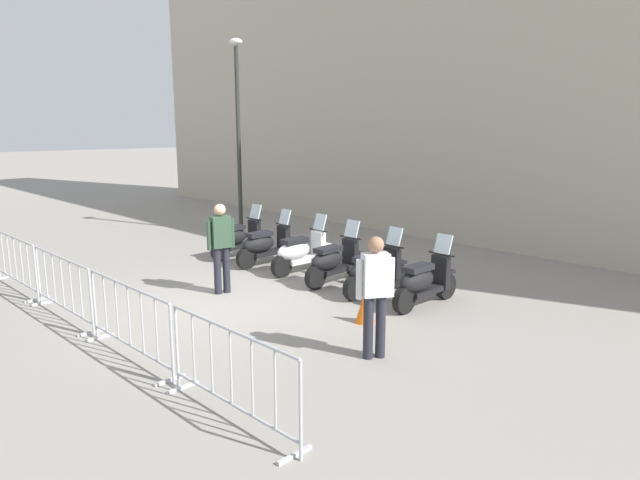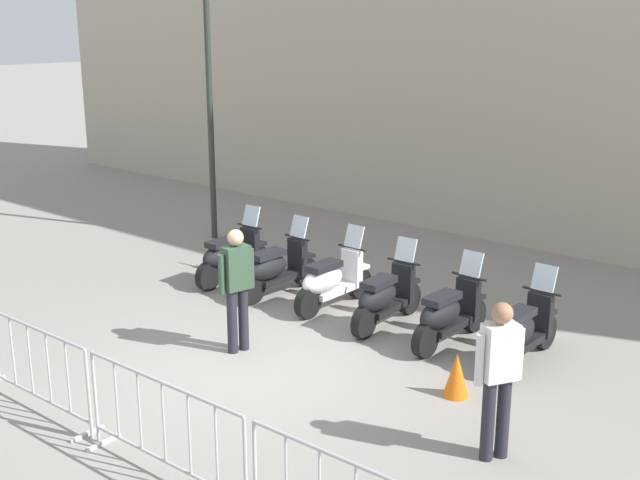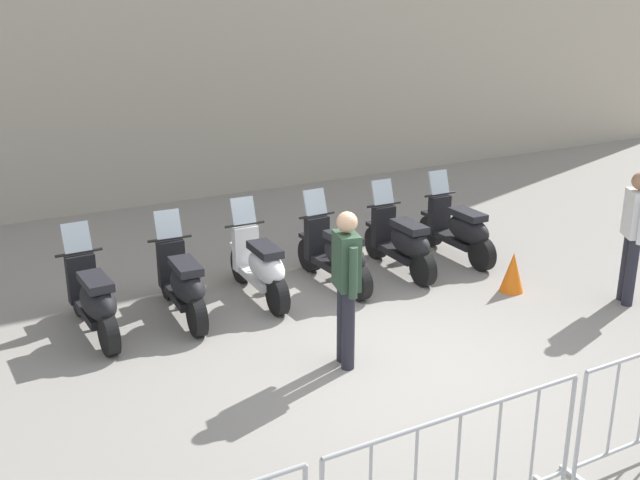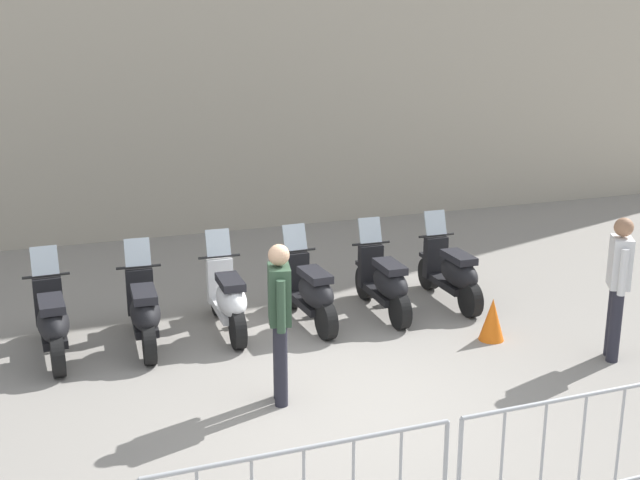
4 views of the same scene
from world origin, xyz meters
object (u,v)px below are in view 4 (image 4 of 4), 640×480
motorcycle_1 (144,312)px  motorcycle_4 (384,283)px  officer_near_row_end (618,280)px  officer_mid_plaza (280,314)px  motorcycle_5 (452,273)px  motorcycle_0 (52,322)px  motorcycle_2 (228,299)px  motorcycle_3 (310,292)px  barrier_segment_2 (581,454)px  traffic_cone (492,319)px

motorcycle_1 → motorcycle_4: size_ratio=1.00×
officer_near_row_end → officer_mid_plaza: same height
motorcycle_5 → officer_near_row_end: bearing=-61.1°
motorcycle_0 → motorcycle_2: bearing=10.9°
motorcycle_3 → officer_near_row_end: size_ratio=0.99×
officer_near_row_end → officer_mid_plaza: 4.06m
officer_near_row_end → motorcycle_2: bearing=158.7°
motorcycle_3 → officer_mid_plaza: (-0.72, -2.14, 0.53)m
motorcycle_0 → motorcycle_1: 1.07m
motorcycle_1 → motorcycle_3: size_ratio=1.01×
motorcycle_2 → motorcycle_5: size_ratio=1.00×
motorcycle_1 → barrier_segment_2: 5.49m
traffic_cone → motorcycle_3: bearing=155.6°
motorcycle_3 → motorcycle_4: same height
motorcycle_0 → officer_mid_plaza: 3.03m
officer_mid_plaza → traffic_cone: 3.17m
motorcycle_4 → barrier_segment_2: 4.74m
motorcycle_4 → traffic_cone: size_ratio=3.14×
motorcycle_2 → traffic_cone: size_ratio=3.14×
motorcycle_0 → officer_near_row_end: officer_near_row_end is taller
motorcycle_0 → motorcycle_5: same height
motorcycle_2 → motorcycle_3: size_ratio=1.01×
motorcycle_5 → motorcycle_3: bearing=-169.4°
officer_near_row_end → motorcycle_0: bearing=168.7°
motorcycle_0 → officer_mid_plaza: bearing=-33.6°
motorcycle_3 → officer_near_row_end: bearing=-28.3°
officer_near_row_end → traffic_cone: bearing=145.1°
motorcycle_3 → barrier_segment_2: size_ratio=0.76×
motorcycle_5 → barrier_segment_2: 5.02m
motorcycle_5 → motorcycle_2: bearing=-171.6°
motorcycle_3 → barrier_segment_2: 4.76m
motorcycle_4 → officer_mid_plaza: bearing=-127.7°
motorcycle_1 → traffic_cone: bearing=-8.4°
motorcycle_3 → motorcycle_5: same height
motorcycle_5 → barrier_segment_2: motorcycle_5 is taller
motorcycle_3 → officer_mid_plaza: 2.31m
motorcycle_3 → barrier_segment_2: (1.37, -4.56, 0.07)m
motorcycle_0 → motorcycle_5: (5.32, 0.88, 0.00)m
motorcycle_4 → officer_near_row_end: bearing=-40.8°
motorcycle_1 → motorcycle_3: 2.17m
motorcycle_2 → officer_near_row_end: (4.41, -1.72, 0.53)m
officer_near_row_end → motorcycle_4: bearing=139.2°
barrier_segment_2 → officer_near_row_end: 3.42m
traffic_cone → motorcycle_4: bearing=133.8°
motorcycle_5 → officer_mid_plaza: (-2.83, -2.53, 0.53)m
officer_mid_plaza → motorcycle_5: bearing=41.8°
motorcycle_0 → motorcycle_4: (4.26, 0.65, 0.00)m
motorcycle_0 → motorcycle_1: bearing=7.9°
motorcycle_2 → traffic_cone: bearing=-15.5°
motorcycle_0 → motorcycle_4: 4.31m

